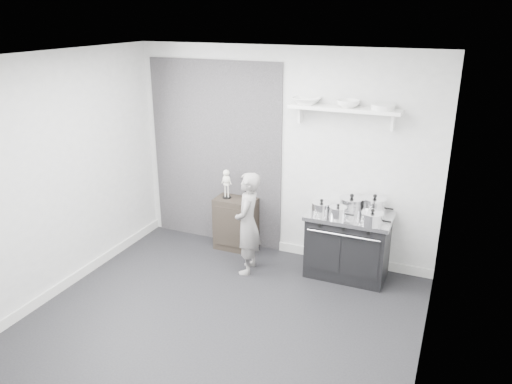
% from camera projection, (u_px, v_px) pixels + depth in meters
% --- Properties ---
extents(ground, '(4.00, 4.00, 0.00)m').
position_uv_depth(ground, '(221.00, 320.00, 5.29)').
color(ground, black).
rests_on(ground, ground).
extents(room_shell, '(4.02, 3.62, 2.71)m').
position_uv_depth(room_shell, '(216.00, 167.00, 4.89)').
color(room_shell, '#B9B9B6').
rests_on(room_shell, ground).
extents(wall_shelf, '(1.30, 0.26, 0.24)m').
position_uv_depth(wall_shelf, '(344.00, 110.00, 5.76)').
color(wall_shelf, white).
rests_on(wall_shelf, room_shell).
extents(stove, '(1.00, 0.63, 0.80)m').
position_uv_depth(stove, '(348.00, 245.00, 6.06)').
color(stove, black).
rests_on(stove, ground).
extents(side_cabinet, '(0.55, 0.32, 0.72)m').
position_uv_depth(side_cabinet, '(236.00, 224.00, 6.77)').
color(side_cabinet, black).
rests_on(side_cabinet, ground).
extents(child, '(0.39, 0.52, 1.29)m').
position_uv_depth(child, '(248.00, 223.00, 6.07)').
color(child, gray).
rests_on(child, ground).
extents(pot_front_left, '(0.33, 0.24, 0.18)m').
position_uv_depth(pot_front_left, '(321.00, 207.00, 5.96)').
color(pot_front_left, silver).
rests_on(pot_front_left, stove).
extents(pot_back_left, '(0.38, 0.29, 0.21)m').
position_uv_depth(pot_back_left, '(351.00, 204.00, 6.04)').
color(pot_back_left, silver).
rests_on(pot_back_left, stove).
extents(pot_back_right, '(0.36, 0.28, 0.25)m').
position_uv_depth(pot_back_right, '(374.00, 206.00, 5.90)').
color(pot_back_right, silver).
rests_on(pot_back_right, stove).
extents(pot_front_right, '(0.34, 0.25, 0.19)m').
position_uv_depth(pot_front_right, '(372.00, 218.00, 5.62)').
color(pot_front_right, silver).
rests_on(pot_front_right, stove).
extents(pot_front_center, '(0.30, 0.21, 0.18)m').
position_uv_depth(pot_front_center, '(338.00, 212.00, 5.81)').
color(pot_front_center, silver).
rests_on(pot_front_center, stove).
extents(skeleton_full, '(0.13, 0.08, 0.45)m').
position_uv_depth(skeleton_full, '(226.00, 182.00, 6.61)').
color(skeleton_full, silver).
rests_on(skeleton_full, side_cabinet).
extents(skeleton_torso, '(0.10, 0.07, 0.36)m').
position_uv_depth(skeleton_torso, '(246.00, 188.00, 6.53)').
color(skeleton_torso, silver).
rests_on(skeleton_torso, side_cabinet).
extents(bowl_large, '(0.33, 0.33, 0.08)m').
position_uv_depth(bowl_large, '(306.00, 101.00, 5.89)').
color(bowl_large, white).
rests_on(bowl_large, wall_shelf).
extents(bowl_small, '(0.26, 0.26, 0.08)m').
position_uv_depth(bowl_small, '(348.00, 104.00, 5.71)').
color(bowl_small, white).
rests_on(bowl_small, wall_shelf).
extents(plate_stack, '(0.27, 0.27, 0.06)m').
position_uv_depth(plate_stack, '(383.00, 107.00, 5.57)').
color(plate_stack, white).
rests_on(plate_stack, wall_shelf).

